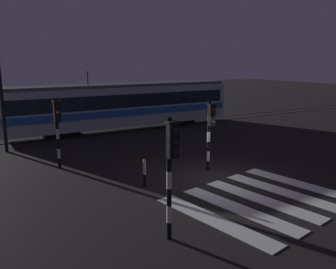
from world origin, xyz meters
name	(u,v)px	position (x,y,z in m)	size (l,w,h in m)	color
ground_plane	(217,180)	(0.00, 0.00, 0.00)	(120.00, 120.00, 0.00)	black
rail_near	(111,132)	(0.00, 11.48, 0.01)	(80.00, 0.12, 0.03)	#59595E
rail_far	(104,129)	(0.00, 12.92, 0.01)	(80.00, 0.12, 0.03)	#59595E
crosswalk_zebra	(261,199)	(0.00, -2.49, 0.01)	(6.39, 5.54, 0.02)	silver
traffic_light_median_centre	(210,126)	(0.45, 1.10, 2.05)	(0.36, 0.42, 3.12)	black
traffic_light_corner_near_left	(171,161)	(-4.24, -3.26, 2.26)	(0.36, 0.42, 3.42)	black
traffic_light_corner_far_left	(57,123)	(-5.15, 4.93, 2.12)	(0.36, 0.42, 3.21)	black
tram	(123,105)	(1.22, 12.20, 1.75)	(16.72, 2.58, 4.15)	#B2BCC1
bollard_island_edge	(145,173)	(-2.92, 0.85, 0.56)	(0.12, 0.12, 1.11)	black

